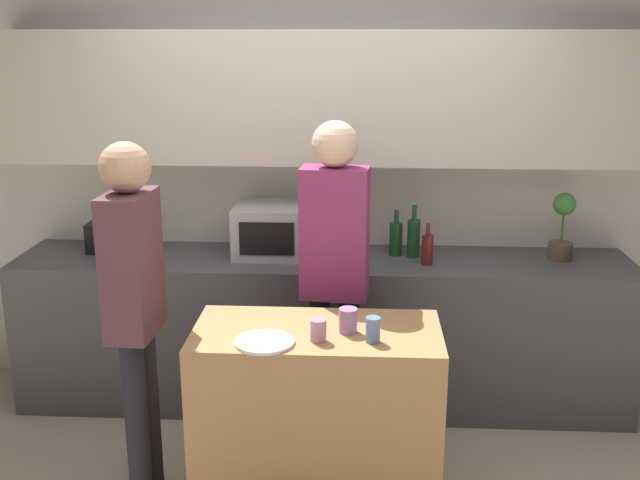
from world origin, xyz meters
The scene contains 15 objects.
back_wall centered at (0.00, 1.66, 1.54)m, with size 6.40×0.40×2.70m.
back_counter centered at (0.00, 1.39, 0.45)m, with size 3.60×0.62×0.91m.
kitchen_island centered at (0.03, 0.34, 0.45)m, with size 1.12×0.56×0.90m.
microwave centered at (-0.26, 1.45, 1.06)m, with size 0.52×0.39×0.30m.
toaster centered at (-1.28, 1.45, 1.00)m, with size 0.26×0.16×0.18m.
potted_plant centered at (1.38, 1.45, 1.11)m, with size 0.14×0.14×0.39m.
bottle_0 centered at (0.43, 1.48, 1.01)m, with size 0.08×0.08×0.27m.
bottle_1 centered at (0.53, 1.45, 1.03)m, with size 0.08×0.08×0.31m.
bottle_2 centered at (0.60, 1.31, 1.00)m, with size 0.06×0.06×0.24m.
plate_on_island centered at (-0.19, 0.17, 0.90)m, with size 0.26×0.26×0.01m.
cup_0 centered at (0.28, 0.22, 0.95)m, with size 0.06×0.06×0.11m.
cup_1 centered at (0.04, 0.22, 0.94)m, with size 0.07×0.07×0.10m.
cup_2 centered at (0.17, 0.32, 0.95)m, with size 0.08×0.08×0.11m.
person_left centered at (0.09, 0.88, 1.07)m, with size 0.36×0.23×1.77m.
person_center centered at (-0.81, 0.39, 1.04)m, with size 0.23×0.35×1.73m.
Camera 1 is at (0.22, -2.79, 2.20)m, focal length 42.00 mm.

